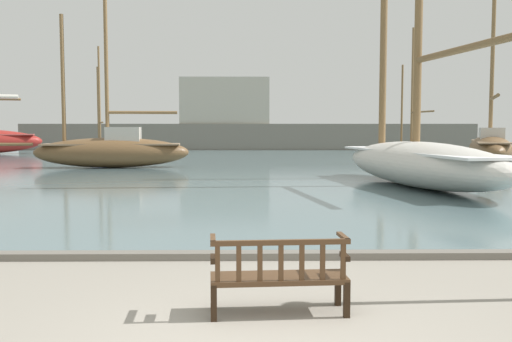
{
  "coord_description": "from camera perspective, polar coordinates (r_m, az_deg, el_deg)",
  "views": [
    {
      "loc": [
        -0.06,
        -5.52,
        2.19
      ],
      "look_at": [
        0.15,
        10.0,
        1.0
      ],
      "focal_mm": 40.0,
      "sensor_mm": 36.0,
      "label": 1
    }
  ],
  "objects": [
    {
      "name": "sailboat_far_starboard",
      "position": [
        35.59,
        22.37,
        2.24
      ],
      "size": [
        5.1,
        9.37,
        11.87
      ],
      "color": "brown",
      "rests_on": "harbor_water"
    },
    {
      "name": "sailboat_outer_port",
      "position": [
        42.67,
        -15.28,
        2.2
      ],
      "size": [
        3.08,
        6.35,
        7.89
      ],
      "color": "navy",
      "rests_on": "harbor_water"
    },
    {
      "name": "sailboat_nearest_port",
      "position": [
        30.84,
        -14.21,
        2.11
      ],
      "size": [
        9.82,
        2.65,
        9.85
      ],
      "color": "brown",
      "rests_on": "harbor_water"
    },
    {
      "name": "quay_edge_kerb",
      "position": [
        9.61,
        -0.4,
        -8.43
      ],
      "size": [
        40.0,
        0.3,
        0.12
      ],
      "primitive_type": "cube",
      "color": "slate",
      "rests_on": "ground"
    },
    {
      "name": "park_bench",
      "position": [
        6.79,
        2.31,
        -10.32
      ],
      "size": [
        1.63,
        0.63,
        0.92
      ],
      "color": "black",
      "rests_on": "ground"
    },
    {
      "name": "harbor_water",
      "position": [
        49.57,
        -0.69,
        1.91
      ],
      "size": [
        100.0,
        80.0,
        0.08
      ],
      "primitive_type": "cube",
      "color": "slate",
      "rests_on": "ground"
    },
    {
      "name": "sailboat_nearest_starboard",
      "position": [
        21.16,
        15.98,
        1.2
      ],
      "size": [
        4.71,
        11.42,
        13.08
      ],
      "color": "silver",
      "rests_on": "harbor_water"
    },
    {
      "name": "far_breakwater",
      "position": [
        54.0,
        -1.23,
        4.2
      ],
      "size": [
        42.54,
        2.4,
        6.85
      ],
      "color": "slate",
      "rests_on": "ground"
    },
    {
      "name": "sailboat_outer_starboard",
      "position": [
        45.19,
        15.31,
        2.41
      ],
      "size": [
        2.57,
        6.74,
        9.63
      ],
      "color": "brown",
      "rests_on": "harbor_water"
    }
  ]
}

